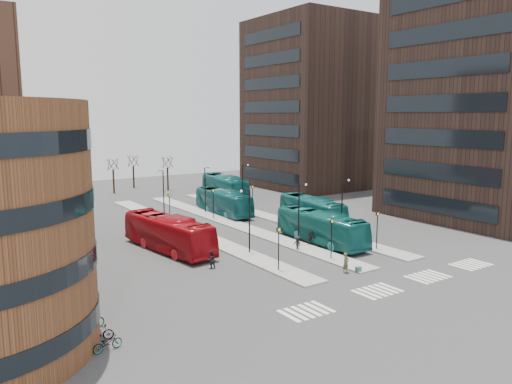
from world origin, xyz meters
TOP-DOWN VIEW (x-y plane):
  - ground at (0.00, 0.00)m, footprint 160.00×160.00m
  - island_left at (-4.00, 30.00)m, footprint 2.50×45.00m
  - island_mid at (2.00, 30.00)m, footprint 2.50×45.00m
  - island_right at (8.00, 30.00)m, footprint 2.50×45.00m
  - suitcase at (0.95, 7.92)m, footprint 0.46×0.38m
  - red_bus at (-9.38, 23.37)m, footprint 4.55×12.84m
  - teal_bus_a at (4.96, 17.24)m, footprint 3.16×12.06m
  - teal_bus_b at (4.31, 36.08)m, footprint 3.30×11.87m
  - teal_bus_c at (10.48, 25.13)m, footprint 4.41×11.98m
  - teal_bus_d at (11.16, 47.31)m, footprint 4.93×13.37m
  - traveller at (0.09, 8.54)m, footprint 0.68×0.50m
  - commuter_a at (-8.69, 16.00)m, footprint 0.79×0.64m
  - commuter_b at (3.32, 16.95)m, footprint 0.70×0.97m
  - commuter_c at (1.08, 16.34)m, footprint 0.55×0.96m
  - bicycle_near at (-21.00, 5.86)m, footprint 1.84×0.90m
  - bicycle_mid at (-21.00, 7.39)m, footprint 1.74×0.93m
  - bicycle_far at (-21.00, 9.65)m, footprint 2.03×1.26m
  - crosswalk_stripes at (1.75, 4.00)m, footprint 22.35×2.40m
  - tower_near at (31.98, 16.00)m, footprint 20.12×20.00m
  - tower_far at (31.98, 50.00)m, footprint 20.12×20.00m
  - sign_poles at (1.60, 23.00)m, footprint 12.45×22.12m
  - lamp_posts at (2.64, 28.00)m, footprint 14.04×20.24m
  - bare_trees at (2.67, 62.67)m, footprint 10.97×8.14m

SIDE VIEW (x-z plane):
  - ground at x=0.00m, z-range 0.00..0.00m
  - crosswalk_stripes at x=1.75m, z-range 0.00..0.01m
  - island_left at x=-4.00m, z-range 0.00..0.15m
  - island_mid at x=2.00m, z-range 0.00..0.15m
  - island_right at x=8.00m, z-range 0.00..0.15m
  - suitcase at x=0.95m, z-range 0.00..0.54m
  - bicycle_near at x=-21.00m, z-range 0.00..0.93m
  - bicycle_far at x=-21.00m, z-range 0.00..1.01m
  - bicycle_mid at x=-21.00m, z-range 0.00..1.01m
  - commuter_c at x=1.08m, z-range 0.00..1.47m
  - commuter_b at x=3.32m, z-range 0.00..1.53m
  - commuter_a at x=-8.69m, z-range 0.00..1.53m
  - traveller at x=0.09m, z-range 0.00..1.73m
  - teal_bus_c at x=10.48m, z-range 0.00..3.26m
  - teal_bus_b at x=4.31m, z-range 0.00..3.27m
  - teal_bus_a at x=4.96m, z-range 0.00..3.34m
  - red_bus at x=-9.38m, z-range 0.00..3.50m
  - teal_bus_d at x=11.16m, z-range 0.00..3.64m
  - sign_poles at x=1.60m, z-range 0.58..4.23m
  - bare_trees at x=2.67m, z-range -0.22..5.67m
  - lamp_posts at x=2.64m, z-range 0.52..6.64m
  - tower_near at x=31.98m, z-range 0.00..30.00m
  - tower_far at x=31.98m, z-range 0.00..30.00m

